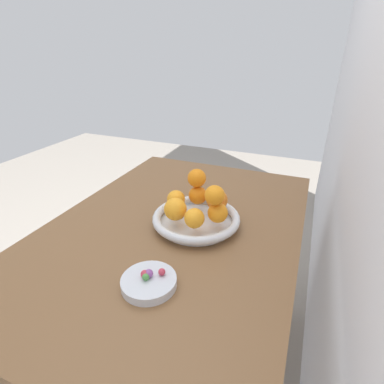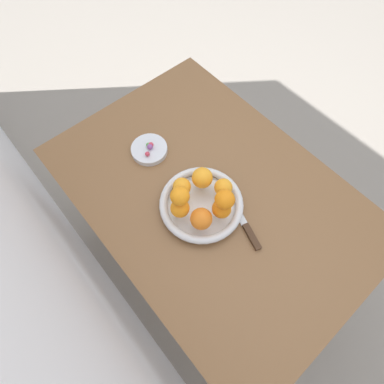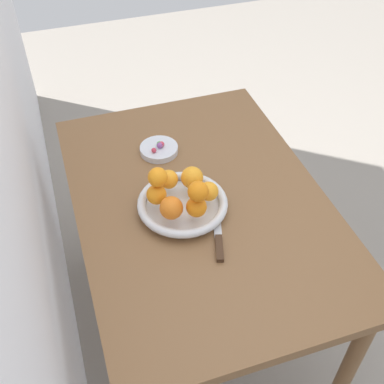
# 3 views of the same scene
# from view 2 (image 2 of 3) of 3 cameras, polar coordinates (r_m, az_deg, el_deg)

# --- Properties ---
(ground_plane) EXTENTS (6.00, 6.00, 0.00)m
(ground_plane) POSITION_cam_2_polar(r_m,az_deg,el_deg) (1.71, 2.17, -11.25)
(ground_plane) COLOR gray
(dining_table) EXTENTS (1.10, 0.76, 0.74)m
(dining_table) POSITION_cam_2_polar(r_m,az_deg,el_deg) (1.10, 3.31, -1.85)
(dining_table) COLOR brown
(dining_table) RESTS_ON ground_plane
(fruit_bowl) EXTENTS (0.27, 0.27, 0.04)m
(fruit_bowl) POSITION_cam_2_polar(r_m,az_deg,el_deg) (0.97, 1.78, -2.34)
(fruit_bowl) COLOR silver
(fruit_bowl) RESTS_ON dining_table
(candy_dish) EXTENTS (0.13, 0.13, 0.02)m
(candy_dish) POSITION_cam_2_polar(r_m,az_deg,el_deg) (1.10, -8.13, 8.00)
(candy_dish) COLOR silver
(candy_dish) RESTS_ON dining_table
(orange_0) EXTENTS (0.07, 0.07, 0.07)m
(orange_0) POSITION_cam_2_polar(r_m,az_deg,el_deg) (0.89, 1.77, -5.12)
(orange_0) COLOR orange
(orange_0) RESTS_ON fruit_bowl
(orange_1) EXTENTS (0.06, 0.06, 0.06)m
(orange_1) POSITION_cam_2_polar(r_m,az_deg,el_deg) (0.92, 5.66, -3.18)
(orange_1) COLOR orange
(orange_1) RESTS_ON fruit_bowl
(orange_2) EXTENTS (0.06, 0.06, 0.06)m
(orange_2) POSITION_cam_2_polar(r_m,az_deg,el_deg) (0.95, 5.98, 0.88)
(orange_2) COLOR orange
(orange_2) RESTS_ON fruit_bowl
(orange_3) EXTENTS (0.07, 0.07, 0.07)m
(orange_3) POSITION_cam_2_polar(r_m,az_deg,el_deg) (0.96, 1.96, 2.72)
(orange_3) COLOR orange
(orange_3) RESTS_ON fruit_bowl
(orange_4) EXTENTS (0.06, 0.06, 0.06)m
(orange_4) POSITION_cam_2_polar(r_m,az_deg,el_deg) (0.95, -1.95, 1.03)
(orange_4) COLOR orange
(orange_4) RESTS_ON fruit_bowl
(orange_5) EXTENTS (0.06, 0.06, 0.06)m
(orange_5) POSITION_cam_2_polar(r_m,az_deg,el_deg) (0.91, -2.31, -3.08)
(orange_5) COLOR orange
(orange_5) RESTS_ON fruit_bowl
(orange_6) EXTENTS (0.06, 0.06, 0.06)m
(orange_6) POSITION_cam_2_polar(r_m,az_deg,el_deg) (0.86, 6.26, -1.42)
(orange_6) COLOR orange
(orange_6) RESTS_ON orange_1
(orange_7) EXTENTS (0.06, 0.06, 0.06)m
(orange_7) POSITION_cam_2_polar(r_m,az_deg,el_deg) (0.86, -2.14, -0.97)
(orange_7) COLOR orange
(orange_7) RESTS_ON orange_5
(candy_ball_0) EXTENTS (0.02, 0.02, 0.02)m
(candy_ball_0) POSITION_cam_2_polar(r_m,az_deg,el_deg) (1.09, -8.29, 8.87)
(candy_ball_0) COLOR #4C9947
(candy_ball_0) RESTS_ON candy_dish
(candy_ball_1) EXTENTS (0.02, 0.02, 0.02)m
(candy_ball_1) POSITION_cam_2_polar(r_m,az_deg,el_deg) (1.09, -7.85, 8.89)
(candy_ball_1) COLOR #C6384C
(candy_ball_1) RESTS_ON candy_dish
(candy_ball_2) EXTENTS (0.02, 0.02, 0.02)m
(candy_ball_2) POSITION_cam_2_polar(r_m,az_deg,el_deg) (1.08, -8.03, 8.53)
(candy_ball_2) COLOR #8C4C99
(candy_ball_2) RESTS_ON candy_dish
(candy_ball_3) EXTENTS (0.02, 0.02, 0.02)m
(candy_ball_3) POSITION_cam_2_polar(r_m,az_deg,el_deg) (1.07, -8.50, 7.17)
(candy_ball_3) COLOR #C6384C
(candy_ball_3) RESTS_ON candy_dish
(knife) EXTENTS (0.25, 0.10, 0.01)m
(knife) POSITION_cam_2_polar(r_m,az_deg,el_deg) (0.98, 9.58, -5.31)
(knife) COLOR #3F2819
(knife) RESTS_ON dining_table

